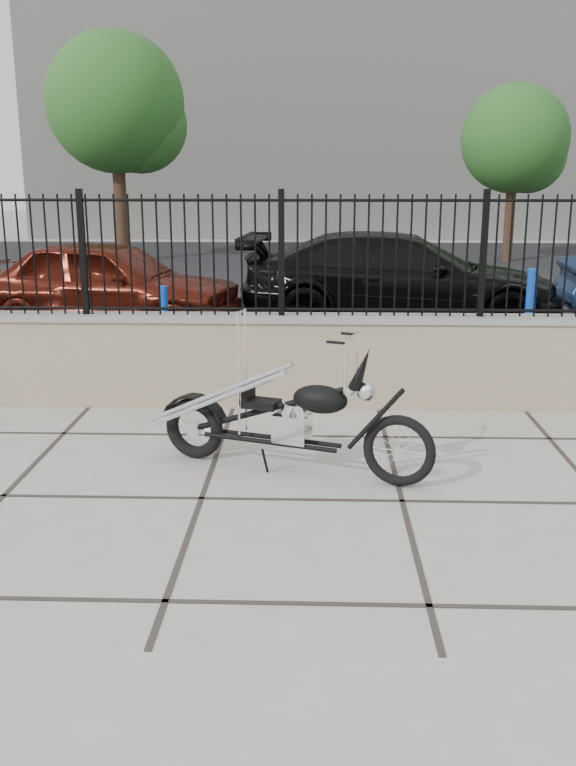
# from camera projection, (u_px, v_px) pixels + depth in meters

# --- Properties ---
(ground_plane) EXTENTS (90.00, 90.00, 0.00)m
(ground_plane) POSITION_uv_depth(u_px,v_px,m) (402.00, 501.00, 6.02)
(ground_plane) COLOR #99968E
(ground_plane) RESTS_ON ground
(parking_lot) EXTENTS (30.00, 30.00, 0.00)m
(parking_lot) POSITION_uv_depth(u_px,v_px,m) (345.00, 281.00, 18.10)
(parking_lot) COLOR black
(parking_lot) RESTS_ON ground
(retaining_wall) EXTENTS (14.00, 0.36, 0.96)m
(retaining_wall) POSITION_uv_depth(u_px,v_px,m) (379.00, 362.00, 8.31)
(retaining_wall) COLOR gray
(retaining_wall) RESTS_ON ground_plane
(iron_fence) EXTENTS (14.00, 0.08, 1.20)m
(iron_fence) POSITION_uv_depth(u_px,v_px,m) (382.00, 256.00, 8.04)
(iron_fence) COLOR black
(iron_fence) RESTS_ON retaining_wall
(background_building) EXTENTS (22.00, 6.00, 8.00)m
(background_building) POSITION_uv_depth(u_px,v_px,m) (334.00, 126.00, 30.62)
(background_building) COLOR beige
(background_building) RESTS_ON ground_plane
(chopper_motorcycle) EXTENTS (2.22, 1.10, 1.33)m
(chopper_motorcycle) POSITION_uv_depth(u_px,v_px,m) (287.00, 393.00, 6.47)
(chopper_motorcycle) COLOR black
(chopper_motorcycle) RESTS_ON ground_plane
(car_red) EXTENTS (4.35, 2.43, 1.40)m
(car_red) POSITION_uv_depth(u_px,v_px,m) (109.00, 284.00, 12.36)
(car_red) COLOR #4F140B
(car_red) RESTS_ON parking_lot
(car_black) EXTENTS (5.15, 2.43, 1.45)m
(car_black) POSITION_uv_depth(u_px,v_px,m) (400.00, 279.00, 12.74)
(car_black) COLOR black
(car_black) RESTS_ON parking_lot
(bollard_a) EXTENTS (0.13, 0.13, 0.87)m
(bollard_a) POSITION_uv_depth(u_px,v_px,m) (165.00, 318.00, 11.03)
(bollard_a) COLOR #0E25D3
(bollard_a) RESTS_ON ground_plane
(bollard_b) EXTENTS (0.17, 0.17, 1.13)m
(bollard_b) POSITION_uv_depth(u_px,v_px,m) (530.00, 311.00, 10.78)
(bollard_b) COLOR blue
(bollard_b) RESTS_ON ground_plane
(tree_left) EXTENTS (3.60, 3.60, 6.08)m
(tree_left) POSITION_uv_depth(u_px,v_px,m) (115.00, 96.00, 21.01)
(tree_left) COLOR #382619
(tree_left) RESTS_ON ground_plane
(tree_right) EXTENTS (2.81, 2.81, 4.73)m
(tree_right) POSITION_uv_depth(u_px,v_px,m) (515.00, 134.00, 21.16)
(tree_right) COLOR #382619
(tree_right) RESTS_ON ground_plane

